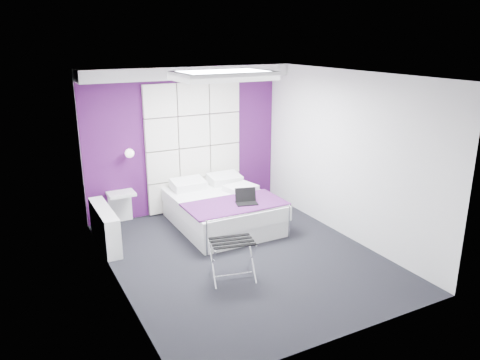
% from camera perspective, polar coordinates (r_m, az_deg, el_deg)
% --- Properties ---
extents(floor, '(4.40, 4.40, 0.00)m').
position_cam_1_polar(floor, '(6.93, 0.35, -9.18)').
color(floor, black).
rests_on(floor, ground).
extents(ceiling, '(4.40, 4.40, 0.00)m').
position_cam_1_polar(ceiling, '(6.23, 0.40, 12.77)').
color(ceiling, white).
rests_on(ceiling, wall_back).
extents(wall_back, '(3.60, 0.00, 3.60)m').
position_cam_1_polar(wall_back, '(8.41, -6.74, 4.86)').
color(wall_back, white).
rests_on(wall_back, floor).
extents(wall_left, '(0.00, 4.40, 4.40)m').
position_cam_1_polar(wall_left, '(5.87, -15.33, -1.10)').
color(wall_left, white).
rests_on(wall_left, floor).
extents(wall_right, '(0.00, 4.40, 4.40)m').
position_cam_1_polar(wall_right, '(7.45, 12.69, 2.95)').
color(wall_right, white).
rests_on(wall_right, floor).
extents(accent_wall, '(3.58, 0.02, 2.58)m').
position_cam_1_polar(accent_wall, '(8.40, -6.71, 4.84)').
color(accent_wall, '#44114B').
rests_on(accent_wall, wall_back).
extents(soffit, '(3.58, 0.50, 0.20)m').
position_cam_1_polar(soffit, '(8.00, -6.38, 12.94)').
color(soffit, white).
rests_on(soffit, wall_back).
extents(headboard, '(1.80, 0.08, 2.30)m').
position_cam_1_polar(headboard, '(8.43, -5.61, 4.03)').
color(headboard, silver).
rests_on(headboard, wall_back).
extents(skylight, '(1.36, 0.86, 0.12)m').
position_cam_1_polar(skylight, '(6.77, -2.06, 12.69)').
color(skylight, white).
rests_on(skylight, ceiling).
extents(wall_lamp, '(0.15, 0.15, 0.15)m').
position_cam_1_polar(wall_lamp, '(7.99, -13.39, 3.26)').
color(wall_lamp, white).
rests_on(wall_lamp, wall_back).
extents(radiator, '(0.22, 1.20, 0.60)m').
position_cam_1_polar(radiator, '(7.43, -16.17, -5.50)').
color(radiator, white).
rests_on(radiator, floor).
extents(bed, '(1.58, 1.90, 0.67)m').
position_cam_1_polar(bed, '(7.89, -2.17, -3.58)').
color(bed, white).
rests_on(bed, floor).
extents(nightstand, '(0.44, 0.34, 0.05)m').
position_cam_1_polar(nightstand, '(8.09, -14.30, -1.64)').
color(nightstand, white).
rests_on(nightstand, wall_back).
extents(luggage_rack, '(0.56, 0.41, 0.55)m').
position_cam_1_polar(luggage_rack, '(6.20, -0.95, -9.72)').
color(luggage_rack, silver).
rests_on(luggage_rack, floor).
extents(laptop, '(0.33, 0.24, 0.24)m').
position_cam_1_polar(laptop, '(7.42, 0.65, -2.41)').
color(laptop, black).
rests_on(laptop, bed).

